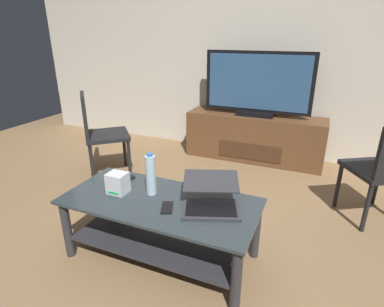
{
  "coord_description": "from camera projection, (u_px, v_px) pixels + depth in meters",
  "views": [
    {
      "loc": [
        0.87,
        -1.55,
        1.48
      ],
      "look_at": [
        -0.01,
        0.5,
        0.6
      ],
      "focal_mm": 28.8,
      "sensor_mm": 36.0,
      "label": 1
    }
  ],
  "objects": [
    {
      "name": "water_bottle_near",
      "position": [
        151.0,
        175.0,
        2.06
      ],
      "size": [
        0.07,
        0.07,
        0.3
      ],
      "color": "silver",
      "rests_on": "coffee_table"
    },
    {
      "name": "side_chair",
      "position": [
        99.0,
        131.0,
        3.24
      ],
      "size": [
        0.62,
        0.62,
        0.91
      ],
      "color": "black",
      "rests_on": "ground"
    },
    {
      "name": "television",
      "position": [
        258.0,
        85.0,
        3.53
      ],
      "size": [
        1.24,
        0.2,
        0.73
      ],
      "color": "black",
      "rests_on": "media_cabinet"
    },
    {
      "name": "back_wall",
      "position": [
        254.0,
        40.0,
        3.7
      ],
      "size": [
        6.4,
        0.12,
        2.8
      ],
      "primitive_type": "cube",
      "color": "beige",
      "rests_on": "ground"
    },
    {
      "name": "ground_plane",
      "position": [
        165.0,
        256.0,
        2.18
      ],
      "size": [
        7.68,
        7.68,
        0.0
      ],
      "primitive_type": "plane",
      "color": "olive"
    },
    {
      "name": "laptop",
      "position": [
        211.0,
        198.0,
        1.93
      ],
      "size": [
        0.46,
        0.48,
        0.16
      ],
      "color": "#333338",
      "rests_on": "coffee_table"
    },
    {
      "name": "cell_phone",
      "position": [
        167.0,
        208.0,
        1.93
      ],
      "size": [
        0.12,
        0.16,
        0.01
      ],
      "primitive_type": "cube",
      "rotation": [
        0.0,
        0.0,
        0.39
      ],
      "color": "black",
      "rests_on": "coffee_table"
    },
    {
      "name": "tv_remote",
      "position": [
        125.0,
        180.0,
        2.28
      ],
      "size": [
        0.11,
        0.16,
        0.02
      ],
      "primitive_type": "cube",
      "rotation": [
        0.0,
        0.0,
        -0.42
      ],
      "color": "black",
      "rests_on": "coffee_table"
    },
    {
      "name": "router_box",
      "position": [
        118.0,
        183.0,
        2.1
      ],
      "size": [
        0.13,
        0.12,
        0.14
      ],
      "color": "silver",
      "rests_on": "coffee_table"
    },
    {
      "name": "media_cabinet",
      "position": [
        254.0,
        137.0,
        3.78
      ],
      "size": [
        1.64,
        0.42,
        0.56
      ],
      "color": "brown",
      "rests_on": "ground"
    },
    {
      "name": "coffee_table",
      "position": [
        161.0,
        218.0,
        2.08
      ],
      "size": [
        1.3,
        0.6,
        0.45
      ],
      "color": "#2D383D",
      "rests_on": "ground"
    }
  ]
}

